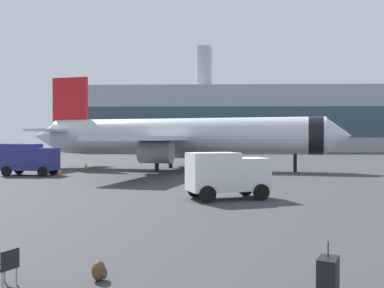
{
  "coord_description": "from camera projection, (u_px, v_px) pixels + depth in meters",
  "views": [
    {
      "loc": [
        -0.25,
        -4.19,
        3.33
      ],
      "look_at": [
        -1.07,
        25.24,
        3.0
      ],
      "focal_mm": 39.96,
      "sensor_mm": 36.0,
      "label": 1
    }
  ],
  "objects": [
    {
      "name": "rolling_suitcase",
      "position": [
        328.0,
        274.0,
        9.33
      ],
      "size": [
        0.64,
        0.75,
        1.1
      ],
      "color": "black",
      "rests_on": "ground"
    },
    {
      "name": "airplane_at_gate",
      "position": [
        179.0,
        136.0,
        46.36
      ],
      "size": [
        35.48,
        32.26,
        10.5
      ],
      "color": "silver",
      "rests_on": "ground"
    },
    {
      "name": "traveller_backpack",
      "position": [
        99.0,
        271.0,
        10.04
      ],
      "size": [
        0.36,
        0.4,
        0.48
      ],
      "color": "brown",
      "rests_on": "ground"
    },
    {
      "name": "gate_chair",
      "position": [
        6.0,
        265.0,
        9.61
      ],
      "size": [
        0.64,
        0.64,
        0.86
      ],
      "color": "black",
      "rests_on": "ground"
    },
    {
      "name": "cargo_van",
      "position": [
        227.0,
        173.0,
        23.67
      ],
      "size": [
        4.81,
        3.46,
        2.6
      ],
      "color": "white",
      "rests_on": "ground"
    },
    {
      "name": "safety_cone_near",
      "position": [
        86.0,
        166.0,
        47.83
      ],
      "size": [
        0.44,
        0.44,
        0.72
      ],
      "color": "#F2590C",
      "rests_on": "ground"
    },
    {
      "name": "safety_cone_mid",
      "position": [
        60.0,
        172.0,
        38.85
      ],
      "size": [
        0.44,
        0.44,
        0.68
      ],
      "color": "#F2590C",
      "rests_on": "ground"
    },
    {
      "name": "terminal_building",
      "position": [
        248.0,
        120.0,
        118.4
      ],
      "size": [
        96.85,
        23.79,
        29.08
      ],
      "color": "#9EA3AD",
      "rests_on": "ground"
    },
    {
      "name": "service_truck",
      "position": [
        30.0,
        158.0,
        39.2
      ],
      "size": [
        4.93,
        2.78,
        2.9
      ],
      "color": "navy",
      "rests_on": "ground"
    }
  ]
}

